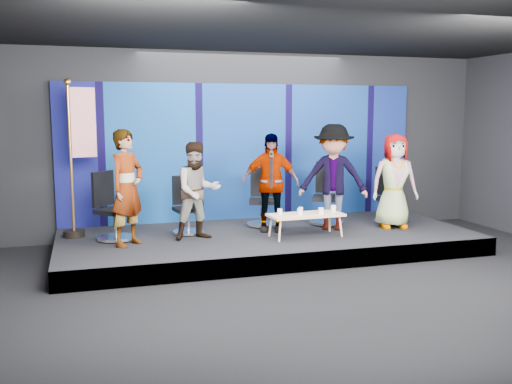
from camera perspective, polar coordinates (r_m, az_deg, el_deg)
ground at (r=7.69m, az=7.09°, el=-9.99°), size 10.00×10.00×0.00m
room_walls at (r=7.31m, az=7.42°, el=8.43°), size 10.02×8.02×3.51m
riser at (r=9.90m, az=1.17°, el=-4.95°), size 7.00×3.00×0.30m
backdrop at (r=11.06m, az=-1.15°, el=4.02°), size 7.00×0.08×2.60m
chair_a at (r=9.55m, az=-14.12°, el=-2.50°), size 0.89×0.89×1.12m
panelist_a at (r=9.02m, az=-12.76°, el=0.40°), size 0.77×0.77×1.81m
chair_b at (r=9.84m, az=-6.91°, el=-2.26°), size 0.61×0.61×0.98m
panelist_b at (r=9.31m, az=-5.86°, el=0.11°), size 0.84×0.69×1.59m
chair_c at (r=10.45m, az=0.63°, el=-1.48°), size 0.74×0.74×1.05m
panelist_c at (r=9.90m, az=1.42°, el=0.95°), size 1.08×0.69×1.71m
chair_d at (r=10.67m, az=7.12°, el=-1.17°), size 0.88×0.88×1.15m
panelist_d at (r=10.10m, az=7.73°, el=1.47°), size 1.39×1.18×1.86m
chair_e at (r=11.02m, az=13.14°, el=-1.21°), size 0.69×0.69×1.04m
panelist_e at (r=10.46m, az=13.67°, el=1.06°), size 0.92×0.69×1.69m
coffee_table at (r=9.54m, az=4.99°, el=-2.37°), size 1.27×0.59×0.38m
mug_a at (r=9.43m, az=2.39°, el=-1.98°), size 0.08×0.08×0.10m
mug_b at (r=9.43m, az=4.41°, el=-1.97°), size 0.09×0.09×0.11m
mug_c at (r=9.64m, az=4.49°, el=-1.80°), size 0.08×0.08×0.09m
mug_d at (r=9.54m, az=6.52°, el=-1.88°), size 0.09×0.09×0.11m
mug_e at (r=9.82m, az=7.75°, el=-1.62°), size 0.09×0.09×0.11m
flag_stand at (r=9.85m, az=-17.30°, el=3.65°), size 0.59×0.35×2.61m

